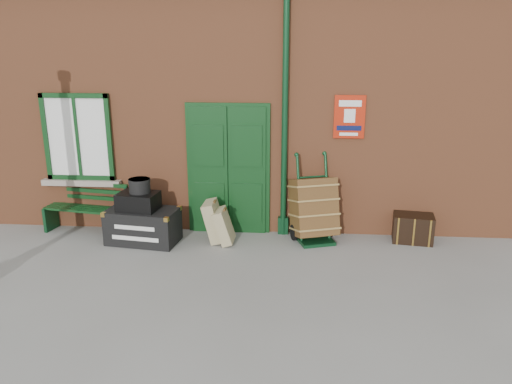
# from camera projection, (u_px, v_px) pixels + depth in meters

# --- Properties ---
(ground) EXTENTS (80.00, 80.00, 0.00)m
(ground) POSITION_uv_depth(u_px,v_px,m) (237.00, 267.00, 7.42)
(ground) COLOR gray
(ground) RESTS_ON ground
(station_building) EXTENTS (10.30, 4.30, 4.36)m
(station_building) POSITION_uv_depth(u_px,v_px,m) (255.00, 96.00, 10.13)
(station_building) COLOR #975230
(station_building) RESTS_ON ground
(bench) EXTENTS (1.50, 0.67, 0.89)m
(bench) POSITION_uv_depth(u_px,v_px,m) (87.00, 207.00, 8.75)
(bench) COLOR #0E3414
(bench) RESTS_ON ground
(houdini_trunk) EXTENTS (1.22, 0.78, 0.57)m
(houdini_trunk) POSITION_uv_depth(u_px,v_px,m) (143.00, 226.00, 8.29)
(houdini_trunk) COLOR black
(houdini_trunk) RESTS_ON ground
(strongbox) EXTENTS (0.69, 0.54, 0.29)m
(strongbox) POSITION_uv_depth(u_px,v_px,m) (138.00, 201.00, 8.17)
(strongbox) COLOR black
(strongbox) RESTS_ON houdini_trunk
(hatbox) EXTENTS (0.39, 0.39, 0.23)m
(hatbox) POSITION_uv_depth(u_px,v_px,m) (140.00, 186.00, 8.12)
(hatbox) COLOR black
(hatbox) RESTS_ON strongbox
(suitcase_back) EXTENTS (0.36, 0.49, 0.70)m
(suitcase_back) POSITION_uv_depth(u_px,v_px,m) (214.00, 221.00, 8.34)
(suitcase_back) COLOR tan
(suitcase_back) RESTS_ON ground
(suitcase_front) EXTENTS (0.35, 0.44, 0.60)m
(suitcase_front) POSITION_uv_depth(u_px,v_px,m) (224.00, 226.00, 8.24)
(suitcase_front) COLOR tan
(suitcase_front) RESTS_ON ground
(porter_trolley) EXTENTS (0.89, 0.93, 1.44)m
(porter_trolley) POSITION_uv_depth(u_px,v_px,m) (314.00, 208.00, 8.33)
(porter_trolley) COLOR #0D351A
(porter_trolley) RESTS_ON ground
(dark_trunk) EXTENTS (0.70, 0.51, 0.47)m
(dark_trunk) POSITION_uv_depth(u_px,v_px,m) (413.00, 228.00, 8.34)
(dark_trunk) COLOR black
(dark_trunk) RESTS_ON ground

